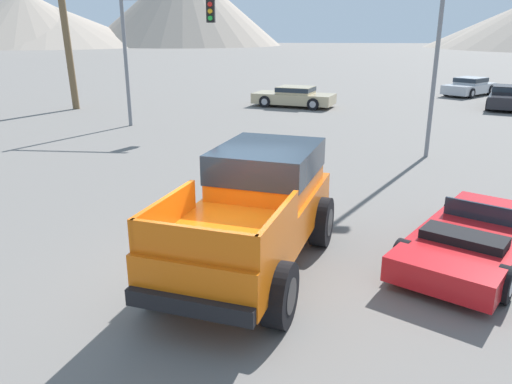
# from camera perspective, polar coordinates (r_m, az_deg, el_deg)

# --- Properties ---
(ground_plane) EXTENTS (320.00, 320.00, 0.00)m
(ground_plane) POSITION_cam_1_polar(r_m,az_deg,el_deg) (8.96, -3.15, -9.46)
(ground_plane) COLOR slate
(orange_pickup_truck) EXTENTS (3.12, 5.42, 2.08)m
(orange_pickup_truck) POSITION_cam_1_polar(r_m,az_deg,el_deg) (8.96, 0.09, -1.28)
(orange_pickup_truck) COLOR orange
(orange_pickup_truck) RESTS_ON ground_plane
(red_convertible_car) EXTENTS (3.82, 4.65, 0.95)m
(red_convertible_car) POSITION_cam_1_polar(r_m,az_deg,el_deg) (10.23, 23.62, -4.99)
(red_convertible_car) COLOR red
(red_convertible_car) RESTS_ON ground_plane
(parked_car_dark) EXTENTS (3.28, 4.63, 1.22)m
(parked_car_dark) POSITION_cam_1_polar(r_m,az_deg,el_deg) (31.02, 26.84, 9.68)
(parked_car_dark) COLOR #232328
(parked_car_dark) RESTS_ON ground_plane
(parked_car_tan) EXTENTS (4.80, 3.03, 1.12)m
(parked_car_tan) POSITION_cam_1_polar(r_m,az_deg,el_deg) (28.47, 4.39, 10.86)
(parked_car_tan) COLOR tan
(parked_car_tan) RESTS_ON ground_plane
(parked_car_silver) EXTENTS (4.15, 4.25, 1.16)m
(parked_car_silver) POSITION_cam_1_polar(r_m,az_deg,el_deg) (36.16, 23.22, 11.05)
(parked_car_silver) COLOR #B7BABF
(parked_car_silver) RESTS_ON ground_plane
(traffic_light_main) EXTENTS (4.39, 0.38, 5.60)m
(traffic_light_main) POSITION_cam_1_polar(r_m,az_deg,el_deg) (22.54, -10.66, 17.34)
(traffic_light_main) COLOR slate
(traffic_light_main) RESTS_ON ground_plane
(street_lamp_post) EXTENTS (0.90, 0.24, 7.30)m
(street_lamp_post) POSITION_cam_1_polar(r_m,az_deg,el_deg) (17.57, 20.35, 17.95)
(street_lamp_post) COLOR slate
(street_lamp_post) RESTS_ON ground_plane
(distant_mountain_range) EXTENTS (190.46, 76.95, 21.46)m
(distant_mountain_range) POSITION_cam_1_polar(r_m,az_deg,el_deg) (129.05, 4.83, 19.81)
(distant_mountain_range) COLOR gray
(distant_mountain_range) RESTS_ON ground_plane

